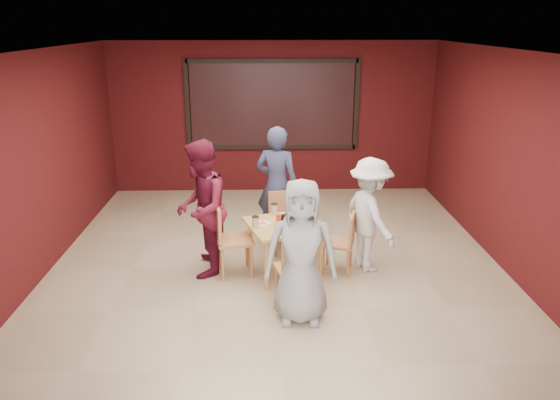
{
  "coord_description": "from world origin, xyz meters",
  "views": [
    {
      "loc": [
        -0.14,
        -6.64,
        3.14
      ],
      "look_at": [
        0.04,
        -0.2,
        1.01
      ],
      "focal_mm": 35.0,
      "sensor_mm": 36.0,
      "label": 1
    }
  ],
  "objects_px": {
    "chair_front": "(297,267)",
    "chair_left": "(228,236)",
    "chair_back": "(284,218)",
    "diner_left": "(201,209)",
    "diner_back": "(277,185)",
    "chair_right": "(343,239)",
    "diner_front": "(301,252)",
    "dining_table": "(284,230)",
    "diner_right": "(370,215)"
  },
  "relations": [
    {
      "from": "chair_left",
      "to": "diner_right",
      "type": "bearing_deg",
      "value": 3.58
    },
    {
      "from": "dining_table",
      "to": "chair_left",
      "type": "relative_size",
      "value": 1.17
    },
    {
      "from": "chair_right",
      "to": "diner_right",
      "type": "distance_m",
      "value": 0.46
    },
    {
      "from": "dining_table",
      "to": "diner_right",
      "type": "distance_m",
      "value": 1.12
    },
    {
      "from": "chair_back",
      "to": "diner_right",
      "type": "height_order",
      "value": "diner_right"
    },
    {
      "from": "chair_back",
      "to": "chair_front",
      "type": "bearing_deg",
      "value": -87.04
    },
    {
      "from": "diner_front",
      "to": "diner_back",
      "type": "xyz_separation_m",
      "value": [
        -0.2,
        2.23,
        0.07
      ]
    },
    {
      "from": "diner_back",
      "to": "diner_front",
      "type": "bearing_deg",
      "value": 115.4
    },
    {
      "from": "diner_back",
      "to": "diner_left",
      "type": "bearing_deg",
      "value": 66.09
    },
    {
      "from": "chair_left",
      "to": "diner_back",
      "type": "xyz_separation_m",
      "value": [
        0.65,
        1.09,
        0.33
      ]
    },
    {
      "from": "chair_right",
      "to": "chair_back",
      "type": "bearing_deg",
      "value": 134.79
    },
    {
      "from": "chair_front",
      "to": "diner_left",
      "type": "bearing_deg",
      "value": 141.62
    },
    {
      "from": "chair_right",
      "to": "diner_left",
      "type": "relative_size",
      "value": 0.46
    },
    {
      "from": "chair_back",
      "to": "chair_left",
      "type": "height_order",
      "value": "chair_left"
    },
    {
      "from": "chair_back",
      "to": "diner_right",
      "type": "distance_m",
      "value": 1.29
    },
    {
      "from": "chair_back",
      "to": "diner_left",
      "type": "distance_m",
      "value": 1.35
    },
    {
      "from": "dining_table",
      "to": "diner_back",
      "type": "distance_m",
      "value": 1.14
    },
    {
      "from": "chair_back",
      "to": "chair_right",
      "type": "bearing_deg",
      "value": -45.21
    },
    {
      "from": "chair_left",
      "to": "diner_right",
      "type": "height_order",
      "value": "diner_right"
    },
    {
      "from": "diner_right",
      "to": "chair_back",
      "type": "bearing_deg",
      "value": 36.66
    },
    {
      "from": "chair_front",
      "to": "chair_back",
      "type": "distance_m",
      "value": 1.62
    },
    {
      "from": "chair_left",
      "to": "diner_front",
      "type": "bearing_deg",
      "value": -53.39
    },
    {
      "from": "chair_back",
      "to": "chair_right",
      "type": "relative_size",
      "value": 1.06
    },
    {
      "from": "chair_back",
      "to": "diner_left",
      "type": "height_order",
      "value": "diner_left"
    },
    {
      "from": "chair_left",
      "to": "chair_right",
      "type": "distance_m",
      "value": 1.48
    },
    {
      "from": "chair_left",
      "to": "diner_left",
      "type": "height_order",
      "value": "diner_left"
    },
    {
      "from": "diner_front",
      "to": "chair_back",
      "type": "bearing_deg",
      "value": 96.01
    },
    {
      "from": "dining_table",
      "to": "diner_left",
      "type": "height_order",
      "value": "diner_left"
    },
    {
      "from": "chair_right",
      "to": "diner_left",
      "type": "bearing_deg",
      "value": 178.68
    },
    {
      "from": "dining_table",
      "to": "diner_front",
      "type": "height_order",
      "value": "diner_front"
    },
    {
      "from": "chair_back",
      "to": "diner_back",
      "type": "bearing_deg",
      "value": 106.3
    },
    {
      "from": "diner_left",
      "to": "diner_back",
      "type": "bearing_deg",
      "value": 137.92
    },
    {
      "from": "chair_back",
      "to": "diner_back",
      "type": "distance_m",
      "value": 0.51
    },
    {
      "from": "chair_back",
      "to": "diner_back",
      "type": "relative_size",
      "value": 0.49
    },
    {
      "from": "chair_right",
      "to": "diner_back",
      "type": "xyz_separation_m",
      "value": [
        -0.83,
        1.06,
        0.41
      ]
    },
    {
      "from": "chair_left",
      "to": "diner_front",
      "type": "distance_m",
      "value": 1.45
    },
    {
      "from": "diner_back",
      "to": "diner_right",
      "type": "distance_m",
      "value": 1.53
    },
    {
      "from": "diner_front",
      "to": "diner_right",
      "type": "height_order",
      "value": "diner_front"
    },
    {
      "from": "chair_front",
      "to": "chair_left",
      "type": "distance_m",
      "value": 1.18
    },
    {
      "from": "chair_front",
      "to": "diner_right",
      "type": "height_order",
      "value": "diner_right"
    },
    {
      "from": "chair_left",
      "to": "chair_front",
      "type": "bearing_deg",
      "value": -45.9
    },
    {
      "from": "diner_right",
      "to": "chair_front",
      "type": "bearing_deg",
      "value": 112.06
    },
    {
      "from": "diner_front",
      "to": "diner_right",
      "type": "xyz_separation_m",
      "value": [
        0.97,
        1.26,
        -0.05
      ]
    },
    {
      "from": "dining_table",
      "to": "diner_right",
      "type": "height_order",
      "value": "diner_right"
    },
    {
      "from": "chair_back",
      "to": "diner_back",
      "type": "xyz_separation_m",
      "value": [
        -0.09,
        0.32,
        0.39
      ]
    },
    {
      "from": "chair_front",
      "to": "chair_left",
      "type": "height_order",
      "value": "chair_left"
    },
    {
      "from": "diner_front",
      "to": "diner_right",
      "type": "bearing_deg",
      "value": 55.07
    },
    {
      "from": "chair_left",
      "to": "diner_left",
      "type": "distance_m",
      "value": 0.49
    },
    {
      "from": "chair_back",
      "to": "chair_right",
      "type": "xyz_separation_m",
      "value": [
        0.74,
        -0.74,
        -0.03
      ]
    },
    {
      "from": "chair_front",
      "to": "chair_back",
      "type": "bearing_deg",
      "value": 92.96
    }
  ]
}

